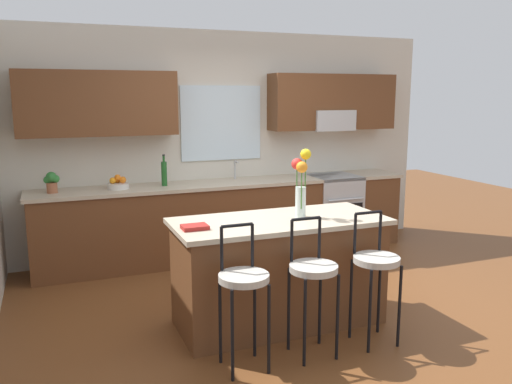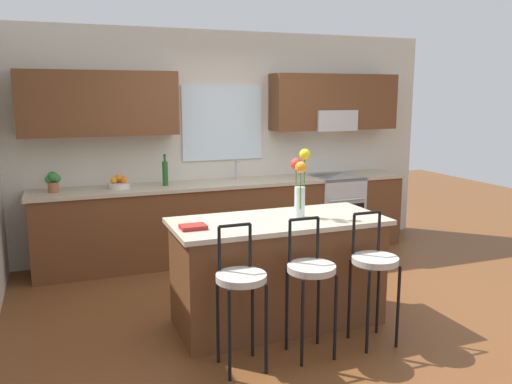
{
  "view_description": "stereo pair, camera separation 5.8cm",
  "coord_description": "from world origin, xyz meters",
  "views": [
    {
      "loc": [
        -2.0,
        -4.19,
        1.95
      ],
      "look_at": [
        -0.12,
        0.55,
        1.0
      ],
      "focal_mm": 36.95,
      "sensor_mm": 36.0,
      "label": 1
    },
    {
      "loc": [
        -1.95,
        -4.21,
        1.95
      ],
      "look_at": [
        -0.12,
        0.55,
        1.0
      ],
      "focal_mm": 36.95,
      "sensor_mm": 36.0,
      "label": 2
    }
  ],
  "objects": [
    {
      "name": "oven_range",
      "position": [
        1.41,
        1.68,
        0.46
      ],
      "size": [
        0.6,
        0.64,
        0.92
      ],
      "color": "#B7BABC",
      "rests_on": "ground"
    },
    {
      "name": "sink_faucet",
      "position": [
        0.13,
        1.84,
        1.06
      ],
      "size": [
        0.02,
        0.13,
        0.23
      ],
      "color": "#B7BABC",
      "rests_on": "counter_run"
    },
    {
      "name": "kitchen_island",
      "position": [
        -0.23,
        -0.27,
        0.46
      ],
      "size": [
        1.8,
        0.8,
        0.92
      ],
      "color": "brown",
      "rests_on": "ground"
    },
    {
      "name": "counter_run",
      "position": [
        0.0,
        1.7,
        0.47
      ],
      "size": [
        4.56,
        0.64,
        0.92
      ],
      "color": "brown",
      "rests_on": "ground"
    },
    {
      "name": "bar_stool_near",
      "position": [
        -0.78,
        -0.88,
        0.64
      ],
      "size": [
        0.36,
        0.36,
        1.04
      ],
      "color": "black",
      "rests_on": "ground"
    },
    {
      "name": "cookbook",
      "position": [
        -0.98,
        -0.33,
        0.94
      ],
      "size": [
        0.2,
        0.15,
        0.03
      ],
      "primitive_type": "cube",
      "color": "maroon",
      "rests_on": "kitchen_island"
    },
    {
      "name": "back_wall_assembly",
      "position": [
        0.03,
        1.99,
        1.51
      ],
      "size": [
        5.6,
        0.5,
        2.7
      ],
      "color": "beige",
      "rests_on": "ground"
    },
    {
      "name": "potted_plant_small",
      "position": [
        -1.98,
        1.7,
        1.04
      ],
      "size": [
        0.16,
        0.11,
        0.23
      ],
      "color": "#9E5B3D",
      "rests_on": "counter_run"
    },
    {
      "name": "bar_stool_far",
      "position": [
        0.32,
        -0.88,
        0.64
      ],
      "size": [
        0.36,
        0.36,
        1.04
      ],
      "color": "black",
      "rests_on": "ground"
    },
    {
      "name": "bottle_olive_oil",
      "position": [
        -0.78,
        1.7,
        1.07
      ],
      "size": [
        0.06,
        0.06,
        0.36
      ],
      "color": "#1E5923",
      "rests_on": "counter_run"
    },
    {
      "name": "ground_plane",
      "position": [
        0.0,
        0.0,
        0.0
      ],
      "size": [
        14.0,
        14.0,
        0.0
      ],
      "primitive_type": "plane",
      "color": "brown"
    },
    {
      "name": "fruit_bowl_oranges",
      "position": [
        -1.3,
        1.71,
        0.97
      ],
      "size": [
        0.24,
        0.24,
        0.16
      ],
      "color": "silver",
      "rests_on": "counter_run"
    },
    {
      "name": "bar_stool_middle",
      "position": [
        -0.23,
        -0.88,
        0.64
      ],
      "size": [
        0.36,
        0.36,
        1.04
      ],
      "color": "black",
      "rests_on": "ground"
    },
    {
      "name": "flower_vase",
      "position": [
        -0.03,
        -0.26,
        1.23
      ],
      "size": [
        0.15,
        0.18,
        0.58
      ],
      "color": "silver",
      "rests_on": "kitchen_island"
    }
  ]
}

